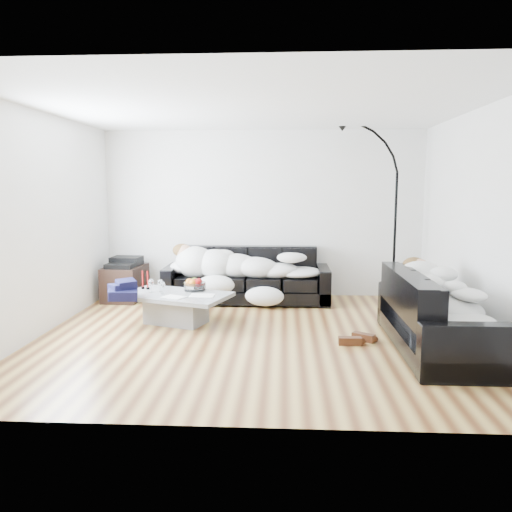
# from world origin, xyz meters

# --- Properties ---
(ground) EXTENTS (5.00, 5.00, 0.00)m
(ground) POSITION_xyz_m (0.00, 0.00, 0.00)
(ground) COLOR brown
(ground) RESTS_ON ground
(wall_back) EXTENTS (5.00, 0.02, 2.60)m
(wall_back) POSITION_xyz_m (0.00, 2.25, 1.30)
(wall_back) COLOR silver
(wall_back) RESTS_ON ground
(wall_left) EXTENTS (0.02, 4.50, 2.60)m
(wall_left) POSITION_xyz_m (-2.50, 0.00, 1.30)
(wall_left) COLOR silver
(wall_left) RESTS_ON ground
(wall_right) EXTENTS (0.02, 4.50, 2.60)m
(wall_right) POSITION_xyz_m (2.50, 0.00, 1.30)
(wall_right) COLOR silver
(wall_right) RESTS_ON ground
(ceiling) EXTENTS (5.00, 5.00, 0.00)m
(ceiling) POSITION_xyz_m (0.00, 0.00, 2.60)
(ceiling) COLOR white
(ceiling) RESTS_ON ground
(sofa_back) EXTENTS (2.47, 0.85, 0.81)m
(sofa_back) POSITION_xyz_m (-0.22, 1.76, 0.40)
(sofa_back) COLOR black
(sofa_back) RESTS_ON ground
(sofa_right) EXTENTS (0.87, 2.03, 0.82)m
(sofa_right) POSITION_xyz_m (1.97, -0.38, 0.41)
(sofa_right) COLOR black
(sofa_right) RESTS_ON ground
(sleeper_back) EXTENTS (2.09, 0.72, 0.42)m
(sleeper_back) POSITION_xyz_m (-0.22, 1.71, 0.63)
(sleeper_back) COLOR white
(sleeper_back) RESTS_ON sofa_back
(sleeper_right) EXTENTS (0.73, 1.74, 0.43)m
(sleeper_right) POSITION_xyz_m (1.97, -0.38, 0.63)
(sleeper_right) COLOR white
(sleeper_right) RESTS_ON sofa_right
(teal_cushion) EXTENTS (0.42, 0.38, 0.20)m
(teal_cushion) POSITION_xyz_m (1.91, 0.25, 0.72)
(teal_cushion) COLOR #0D585E
(teal_cushion) RESTS_ON sofa_right
(coffee_table) EXTENTS (1.50, 1.15, 0.38)m
(coffee_table) POSITION_xyz_m (-1.03, 0.48, 0.19)
(coffee_table) COLOR #939699
(coffee_table) RESTS_ON ground
(fruit_bowl) EXTENTS (0.32, 0.32, 0.17)m
(fruit_bowl) POSITION_xyz_m (-0.82, 0.69, 0.47)
(fruit_bowl) COLOR white
(fruit_bowl) RESTS_ON coffee_table
(wine_glass_a) EXTENTS (0.08, 0.08, 0.16)m
(wine_glass_a) POSITION_xyz_m (-1.25, 0.58, 0.46)
(wine_glass_a) COLOR white
(wine_glass_a) RESTS_ON coffee_table
(wine_glass_b) EXTENTS (0.08, 0.08, 0.18)m
(wine_glass_b) POSITION_xyz_m (-1.36, 0.52, 0.47)
(wine_glass_b) COLOR white
(wine_glass_b) RESTS_ON coffee_table
(wine_glass_c) EXTENTS (0.08, 0.08, 0.16)m
(wine_glass_c) POSITION_xyz_m (-1.19, 0.45, 0.46)
(wine_glass_c) COLOR white
(wine_glass_c) RESTS_ON coffee_table
(candle_left) EXTENTS (0.05, 0.05, 0.24)m
(candle_left) POSITION_xyz_m (-1.53, 0.76, 0.50)
(candle_left) COLOR maroon
(candle_left) RESTS_ON coffee_table
(candle_right) EXTENTS (0.05, 0.05, 0.24)m
(candle_right) POSITION_xyz_m (-1.46, 0.73, 0.50)
(candle_right) COLOR maroon
(candle_right) RESTS_ON coffee_table
(newspaper_a) EXTENTS (0.30, 0.23, 0.01)m
(newspaper_a) POSITION_xyz_m (-0.68, 0.36, 0.39)
(newspaper_a) COLOR silver
(newspaper_a) RESTS_ON coffee_table
(newspaper_b) EXTENTS (0.32, 0.29, 0.01)m
(newspaper_b) POSITION_xyz_m (-1.01, 0.26, 0.39)
(newspaper_b) COLOR silver
(newspaper_b) RESTS_ON coffee_table
(navy_jacket) EXTENTS (0.47, 0.44, 0.18)m
(navy_jacket) POSITION_xyz_m (-1.60, 0.19, 0.55)
(navy_jacket) COLOR black
(navy_jacket) RESTS_ON coffee_table
(shoes) EXTENTS (0.48, 0.39, 0.10)m
(shoes) POSITION_xyz_m (1.15, -0.22, 0.05)
(shoes) COLOR #472311
(shoes) RESTS_ON ground
(av_cabinet) EXTENTS (0.56, 0.79, 0.52)m
(av_cabinet) POSITION_xyz_m (-2.10, 1.77, 0.26)
(av_cabinet) COLOR black
(av_cabinet) RESTS_ON ground
(stereo) EXTENTS (0.46, 0.37, 0.13)m
(stereo) POSITION_xyz_m (-2.10, 1.77, 0.59)
(stereo) COLOR black
(stereo) RESTS_ON av_cabinet
(floor_lamp) EXTENTS (0.93, 0.58, 2.37)m
(floor_lamp) POSITION_xyz_m (1.99, 1.86, 1.19)
(floor_lamp) COLOR black
(floor_lamp) RESTS_ON ground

